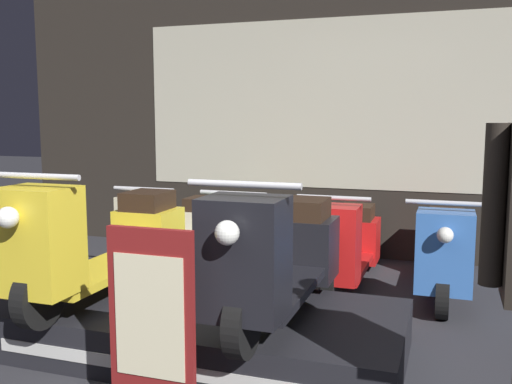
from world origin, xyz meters
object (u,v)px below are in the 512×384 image
(scooter_display_left, at_px, (103,242))
(scooter_backrow_0, at_px, (177,232))
(scooter_display_right, at_px, (280,256))
(scooter_backrow_1, at_px, (257,238))
(scooter_backrow_3, at_px, (444,251))
(scooter_backrow_2, at_px, (346,244))
(price_sign_board, at_px, (152,330))

(scooter_display_left, distance_m, scooter_backrow_0, 1.74)
(scooter_display_left, relative_size, scooter_display_right, 1.00)
(scooter_display_left, distance_m, scooter_backrow_1, 1.77)
(scooter_display_right, relative_size, scooter_backrow_0, 1.00)
(scooter_display_right, distance_m, scooter_backrow_1, 1.85)
(scooter_backrow_0, relative_size, scooter_backrow_3, 1.00)
(scooter_display_left, xyz_separation_m, scooter_backrow_1, (0.47, 1.69, -0.29))
(scooter_backrow_2, bearing_deg, scooter_backrow_0, 180.00)
(scooter_backrow_1, height_order, scooter_backrow_3, same)
(scooter_backrow_0, distance_m, scooter_backrow_2, 1.59)
(scooter_display_left, xyz_separation_m, scooter_display_right, (1.17, 0.00, 0.00))
(scooter_backrow_2, bearing_deg, scooter_backrow_3, 0.00)
(scooter_display_right, xyz_separation_m, price_sign_board, (-0.34, -0.88, -0.16))
(scooter_backrow_2, height_order, price_sign_board, price_sign_board)
(scooter_display_right, distance_m, price_sign_board, 0.95)
(scooter_display_left, height_order, scooter_display_right, same)
(scooter_display_left, height_order, scooter_backrow_0, scooter_display_left)
(scooter_backrow_2, bearing_deg, scooter_display_left, -126.94)
(scooter_backrow_2, relative_size, scooter_backrow_3, 1.00)
(scooter_display_right, distance_m, scooter_backrow_0, 2.27)
(scooter_backrow_0, xyz_separation_m, scooter_backrow_1, (0.80, 0.00, 0.00))
(scooter_backrow_1, relative_size, scooter_backrow_2, 1.00)
(scooter_display_right, bearing_deg, scooter_backrow_3, 62.14)
(scooter_backrow_0, xyz_separation_m, price_sign_board, (1.16, -2.56, 0.13))
(scooter_backrow_0, height_order, scooter_backrow_1, same)
(scooter_display_left, bearing_deg, scooter_display_right, 0.00)
(scooter_backrow_0, xyz_separation_m, scooter_backrow_2, (1.59, 0.00, 0.00))
(scooter_display_left, distance_m, scooter_backrow_2, 2.13)
(scooter_backrow_1, height_order, price_sign_board, price_sign_board)
(scooter_backrow_3, bearing_deg, scooter_backrow_1, 180.00)
(scooter_display_right, height_order, scooter_backrow_0, scooter_display_right)
(scooter_backrow_2, bearing_deg, scooter_display_right, -93.21)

